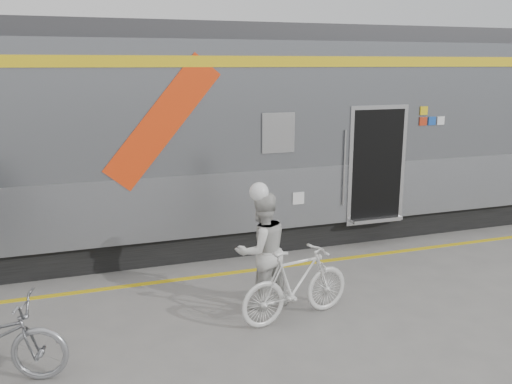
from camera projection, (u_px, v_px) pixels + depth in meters
name	position (u px, v px, depth m)	size (l,w,h in m)	color
ground	(273.00, 332.00, 7.06)	(90.00, 90.00, 0.00)	slate
train	(242.00, 134.00, 10.73)	(24.00, 3.17, 4.10)	black
safety_strip	(227.00, 273.00, 9.03)	(24.00, 0.12, 0.01)	gold
woman	(262.00, 250.00, 7.66)	(0.81, 0.64, 1.68)	silver
bicycle_right	(296.00, 284.00, 7.32)	(0.48, 1.69, 1.02)	silver
helmet_woman	(262.00, 183.00, 7.43)	(0.27, 0.27, 0.27)	white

